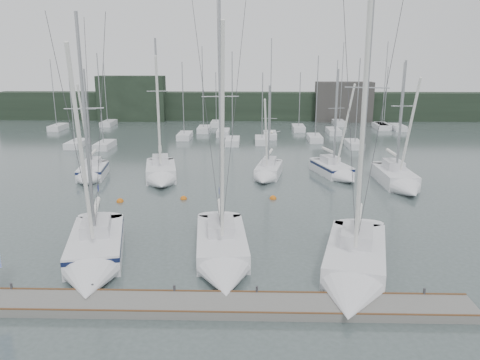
% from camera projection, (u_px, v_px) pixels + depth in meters
% --- Properties ---
extents(ground, '(160.00, 160.00, 0.00)m').
position_uv_depth(ground, '(221.00, 263.00, 26.62)').
color(ground, '#42514F').
rests_on(ground, ground).
extents(dock, '(24.00, 2.00, 0.40)m').
position_uv_depth(dock, '(214.00, 305.00, 21.73)').
color(dock, slate).
rests_on(dock, ground).
extents(far_treeline, '(90.00, 4.00, 5.00)m').
position_uv_depth(far_treeline, '(243.00, 106.00, 85.87)').
color(far_treeline, black).
rests_on(far_treeline, ground).
extents(far_building_left, '(12.00, 3.00, 8.00)m').
position_uv_depth(far_building_left, '(132.00, 99.00, 84.06)').
color(far_building_left, black).
rests_on(far_building_left, ground).
extents(far_building_right, '(10.00, 3.00, 7.00)m').
position_uv_depth(far_building_right, '(344.00, 102.00, 83.23)').
color(far_building_right, '#3A3835').
rests_on(far_building_right, ground).
extents(mast_forest, '(56.12, 25.74, 13.85)m').
position_uv_depth(mast_forest, '(252.00, 132.00, 69.96)').
color(mast_forest, silver).
rests_on(mast_forest, ground).
extents(sailboat_near_left, '(5.18, 10.37, 14.67)m').
position_uv_depth(sailboat_near_left, '(94.00, 257.00, 25.96)').
color(sailboat_near_left, silver).
rests_on(sailboat_near_left, ground).
extents(sailboat_near_center, '(3.88, 10.35, 15.78)m').
position_uv_depth(sailboat_near_center, '(223.00, 257.00, 26.15)').
color(sailboat_near_center, silver).
rests_on(sailboat_near_center, ground).
extents(sailboat_near_right, '(5.63, 10.90, 16.74)m').
position_uv_depth(sailboat_near_right, '(354.00, 272.00, 24.20)').
color(sailboat_near_right, silver).
rests_on(sailboat_near_right, ground).
extents(sailboat_mid_a, '(3.18, 6.74, 11.03)m').
position_uv_depth(sailboat_mid_a, '(91.00, 174.00, 44.37)').
color(sailboat_mid_a, silver).
rests_on(sailboat_mid_a, ground).
extents(sailboat_mid_b, '(4.22, 8.29, 13.83)m').
position_uv_depth(sailboat_mid_b, '(161.00, 175.00, 43.69)').
color(sailboat_mid_b, silver).
rests_on(sailboat_mid_b, ground).
extents(sailboat_mid_c, '(3.29, 6.90, 9.45)m').
position_uv_depth(sailboat_mid_c, '(267.00, 174.00, 44.73)').
color(sailboat_mid_c, silver).
rests_on(sailboat_mid_c, ground).
extents(sailboat_mid_d, '(4.38, 7.58, 11.04)m').
position_uv_depth(sailboat_mid_d, '(338.00, 172.00, 45.21)').
color(sailboat_mid_d, silver).
rests_on(sailboat_mid_d, ground).
extents(sailboat_mid_e, '(2.84, 8.72, 11.93)m').
position_uv_depth(sailboat_mid_e, '(400.00, 182.00, 41.53)').
color(sailboat_mid_e, silver).
rests_on(sailboat_mid_e, ground).
extents(buoy_a, '(0.55, 0.55, 0.55)m').
position_uv_depth(buoy_a, '(184.00, 199.00, 38.52)').
color(buoy_a, '#CF6412').
rests_on(buoy_a, ground).
extents(buoy_b, '(0.58, 0.58, 0.58)m').
position_uv_depth(buoy_b, '(273.00, 199.00, 38.59)').
color(buoy_b, '#CF6412').
rests_on(buoy_b, ground).
extents(buoy_c, '(0.58, 0.58, 0.58)m').
position_uv_depth(buoy_c, '(120.00, 202.00, 37.81)').
color(buoy_c, '#CF6412').
rests_on(buoy_c, ground).
extents(seagull, '(0.98, 0.44, 0.19)m').
position_uv_depth(seagull, '(272.00, 132.00, 26.95)').
color(seagull, white).
rests_on(seagull, ground).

